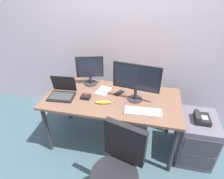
% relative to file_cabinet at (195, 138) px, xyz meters
% --- Properties ---
extents(ground_plane, '(8.00, 8.00, 0.00)m').
position_rel_file_cabinet_xyz_m(ground_plane, '(-1.07, 0.03, -0.30)').
color(ground_plane, '#39525D').
extents(back_wall, '(6.00, 0.10, 2.80)m').
position_rel_file_cabinet_xyz_m(back_wall, '(-1.07, 0.77, 1.10)').
color(back_wall, silver).
rests_on(back_wall, ground).
extents(desk, '(1.67, 0.79, 0.74)m').
position_rel_file_cabinet_xyz_m(desk, '(-1.07, 0.03, 0.37)').
color(desk, brown).
rests_on(desk, ground).
extents(file_cabinet, '(0.42, 0.53, 0.60)m').
position_rel_file_cabinet_xyz_m(file_cabinet, '(0.00, 0.00, 0.00)').
color(file_cabinet, '#5B5663').
rests_on(file_cabinet, ground).
extents(desk_phone, '(0.17, 0.20, 0.09)m').
position_rel_file_cabinet_xyz_m(desk_phone, '(-0.01, -0.02, 0.33)').
color(desk_phone, black).
rests_on(desk_phone, file_cabinet).
extents(office_chair, '(0.52, 0.54, 0.96)m').
position_rel_file_cabinet_xyz_m(office_chair, '(-0.84, -0.80, 0.14)').
color(office_chair, black).
rests_on(office_chair, ground).
extents(monitor_main, '(0.55, 0.18, 0.47)m').
position_rel_file_cabinet_xyz_m(monitor_main, '(-0.79, 0.05, 0.72)').
color(monitor_main, '#262628').
rests_on(monitor_main, desk).
extents(monitor_side, '(0.35, 0.18, 0.40)m').
position_rel_file_cabinet_xyz_m(monitor_side, '(-1.43, 0.30, 0.66)').
color(monitor_side, '#262628').
rests_on(monitor_side, desk).
extents(keyboard, '(0.42, 0.16, 0.03)m').
position_rel_file_cabinet_xyz_m(keyboard, '(-0.68, -0.18, 0.45)').
color(keyboard, silver).
rests_on(keyboard, desk).
extents(laptop, '(0.33, 0.28, 0.24)m').
position_rel_file_cabinet_xyz_m(laptop, '(-1.69, -0.05, 0.49)').
color(laptop, black).
rests_on(laptop, desk).
extents(trackball_mouse, '(0.11, 0.09, 0.07)m').
position_rel_file_cabinet_xyz_m(trackball_mouse, '(-1.39, -0.05, 0.46)').
color(trackball_mouse, black).
rests_on(trackball_mouse, desk).
extents(coffee_mug, '(0.09, 0.08, 0.10)m').
position_rel_file_cabinet_xyz_m(coffee_mug, '(-0.78, 0.34, 0.49)').
color(coffee_mug, silver).
rests_on(coffee_mug, desk).
extents(paper_notepad, '(0.19, 0.24, 0.01)m').
position_rel_file_cabinet_xyz_m(paper_notepad, '(-1.22, 0.15, 0.44)').
color(paper_notepad, white).
rests_on(paper_notepad, desk).
extents(cell_phone, '(0.14, 0.16, 0.01)m').
position_rel_file_cabinet_xyz_m(cell_phone, '(-1.00, 0.14, 0.44)').
color(cell_phone, black).
rests_on(cell_phone, desk).
extents(banana, '(0.20, 0.08, 0.04)m').
position_rel_file_cabinet_xyz_m(banana, '(-1.15, -0.12, 0.46)').
color(banana, yellow).
rests_on(banana, desk).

